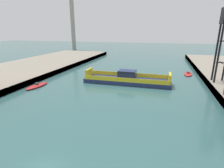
{
  "coord_description": "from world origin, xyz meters",
  "views": [
    {
      "loc": [
        10.72,
        -11.84,
        13.76
      ],
      "look_at": [
        0.0,
        25.27,
        2.0
      ],
      "focal_mm": 28.29,
      "sensor_mm": 36.0,
      "label": 1
    }
  ],
  "objects": [
    {
      "name": "smokestack_distant_a",
      "position": [
        -53.53,
        108.79,
        20.5
      ],
      "size": [
        3.17,
        3.17,
        38.92
      ],
      "color": "#9E998E",
      "rests_on": "ground"
    },
    {
      "name": "moored_boat_near_left",
      "position": [
        19.06,
        48.67,
        0.23
      ],
      "size": [
        3.14,
        7.1,
        0.94
      ],
      "color": "red",
      "rests_on": "ground"
    },
    {
      "name": "moored_boat_near_right",
      "position": [
        -19.5,
        23.99,
        0.29
      ],
      "size": [
        2.9,
        7.15,
        1.06
      ],
      "color": "red",
      "rests_on": "ground"
    },
    {
      "name": "chain_ferry",
      "position": [
        1.81,
        33.69,
        1.07
      ],
      "size": [
        23.11,
        6.38,
        3.51
      ],
      "color": "navy",
      "rests_on": "ground"
    }
  ]
}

